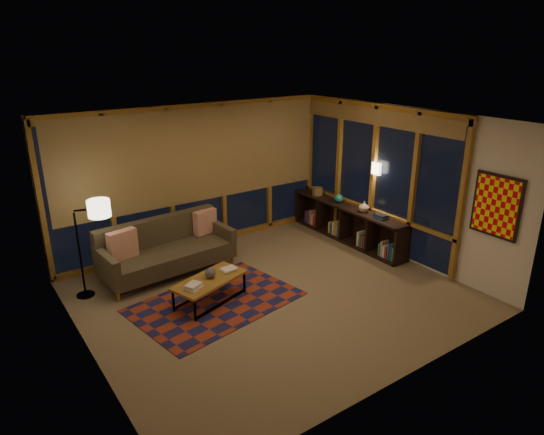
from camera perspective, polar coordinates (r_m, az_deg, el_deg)
floor at (r=7.65m, az=0.08°, el=-9.07°), size 5.50×5.00×0.01m
ceiling at (r=6.77m, az=0.09°, el=11.36°), size 5.50×5.00×0.01m
walls at (r=7.09m, az=0.08°, el=0.51°), size 5.51×5.01×2.70m
window_wall_back at (r=9.10m, az=-8.78°, el=4.67°), size 5.30×0.16×2.60m
window_wall_right at (r=9.22m, az=11.68°, el=4.69°), size 0.16×3.70×2.60m
wall_art at (r=7.82m, az=24.88°, el=1.25°), size 0.06×0.74×0.94m
wall_sconce at (r=9.03m, az=12.19°, el=5.65°), size 0.12×0.18×0.22m
sofa at (r=8.30m, az=-12.19°, el=-3.66°), size 2.25×1.04×0.90m
pillow_left at (r=8.07m, az=-17.18°, el=-3.03°), size 0.49×0.24×0.47m
pillow_right at (r=8.76m, az=-7.89°, el=-0.58°), size 0.46×0.23×0.43m
area_rug at (r=7.49m, az=-6.62°, el=-9.83°), size 2.62×1.97×0.01m
coffee_table at (r=7.42m, az=-7.30°, el=-8.50°), size 1.27×0.86×0.39m
book_stack_a at (r=7.10m, az=-9.29°, el=-7.94°), size 0.29×0.27×0.07m
book_stack_b at (r=7.55m, az=-5.16°, el=-6.09°), size 0.22×0.18×0.04m
ceramic_pot at (r=7.33m, az=-7.28°, el=-6.45°), size 0.17×0.17×0.17m
floor_lamp at (r=7.85m, az=-21.73°, el=-3.61°), size 0.58×0.46×1.53m
bookshelf at (r=9.66m, az=8.79°, el=-0.63°), size 0.40×2.84×0.71m
basket at (r=10.13m, az=5.37°, el=3.10°), size 0.23×0.23×0.16m
teal_bowl at (r=9.70m, az=7.85°, el=2.25°), size 0.21×0.21×0.17m
vase at (r=9.22m, az=10.77°, el=1.27°), size 0.24×0.24×0.21m
shelf_book_stack at (r=8.97m, az=12.66°, el=0.15°), size 0.22×0.28×0.07m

